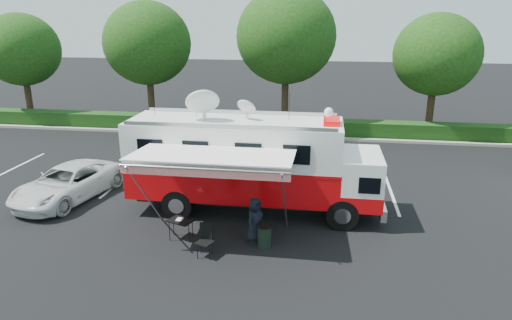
{
  "coord_description": "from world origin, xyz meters",
  "views": [
    {
      "loc": [
        2.48,
        -16.01,
        7.26
      ],
      "look_at": [
        0.0,
        0.5,
        1.9
      ],
      "focal_mm": 32.0,
      "sensor_mm": 36.0,
      "label": 1
    }
  ],
  "objects": [
    {
      "name": "ground_plane",
      "position": [
        0.0,
        0.0,
        0.0
      ],
      "size": [
        120.0,
        120.0,
        0.0
      ],
      "primitive_type": "plane",
      "color": "black",
      "rests_on": "ground"
    },
    {
      "name": "back_border",
      "position": [
        1.14,
        12.9,
        5.0
      ],
      "size": [
        60.0,
        6.14,
        8.87
      ],
      "color": "#9E998E",
      "rests_on": "ground_plane"
    },
    {
      "name": "stall_lines",
      "position": [
        -0.5,
        3.0,
        0.0
      ],
      "size": [
        24.12,
        5.5,
        0.01
      ],
      "color": "silver",
      "rests_on": "ground_plane"
    },
    {
      "name": "command_truck",
      "position": [
        -0.08,
        -0.0,
        1.94
      ],
      "size": [
        9.46,
        2.6,
        4.54
      ],
      "color": "black",
      "rests_on": "ground_plane"
    },
    {
      "name": "awning",
      "position": [
        -0.93,
        -2.7,
        2.93
      ],
      "size": [
        5.16,
        2.67,
        3.12
      ],
      "color": "white",
      "rests_on": "ground_plane"
    },
    {
      "name": "white_suv",
      "position": [
        -7.71,
        0.05,
        0.0
      ],
      "size": [
        3.3,
        5.34,
        1.38
      ],
      "primitive_type": "imported",
      "rotation": [
        0.0,
        0.0,
        -0.22
      ],
      "color": "silver",
      "rests_on": "ground_plane"
    },
    {
      "name": "person",
      "position": [
        0.4,
        -2.44,
        0.0
      ],
      "size": [
        0.76,
        0.89,
        1.54
      ],
      "primitive_type": "imported",
      "rotation": [
        0.0,
        0.0,
        1.13
      ],
      "color": "black",
      "rests_on": "ground_plane"
    },
    {
      "name": "folding_table",
      "position": [
        -2.08,
        -2.65,
        0.64
      ],
      "size": [
        0.96,
        0.82,
        0.69
      ],
      "color": "black",
      "rests_on": "ground_plane"
    },
    {
      "name": "folding_chair",
      "position": [
        -0.99,
        -3.55,
        0.6
      ],
      "size": [
        0.62,
        0.66,
        1.0
      ],
      "color": "black",
      "rests_on": "ground_plane"
    },
    {
      "name": "trash_bin",
      "position": [
        0.77,
        -2.74,
        0.37
      ],
      "size": [
        0.49,
        0.49,
        0.74
      ],
      "color": "black",
      "rests_on": "ground_plane"
    }
  ]
}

